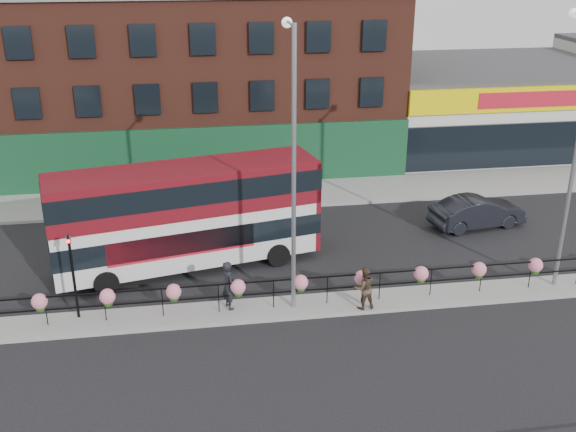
{
  "coord_description": "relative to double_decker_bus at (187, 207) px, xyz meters",
  "views": [
    {
      "loc": [
        -3.8,
        -21.46,
        12.65
      ],
      "look_at": [
        0.0,
        3.0,
        2.5
      ],
      "focal_mm": 42.0,
      "sensor_mm": 36.0,
      "label": 1
    }
  ],
  "objects": [
    {
      "name": "ground",
      "position": [
        3.95,
        -4.14,
        -2.69
      ],
      "size": [
        120.0,
        120.0,
        0.0
      ],
      "primitive_type": "plane",
      "color": "black",
      "rests_on": "ground"
    },
    {
      "name": "north_pavement",
      "position": [
        3.95,
        7.86,
        -2.61
      ],
      "size": [
        60.0,
        4.0,
        0.15
      ],
      "primitive_type": "cube",
      "color": "gray",
      "rests_on": "ground"
    },
    {
      "name": "median",
      "position": [
        3.95,
        -4.14,
        -2.61
      ],
      "size": [
        60.0,
        1.6,
        0.15
      ],
      "primitive_type": "cube",
      "color": "gray",
      "rests_on": "ground"
    },
    {
      "name": "brick_building",
      "position": [
        -0.05,
        15.82,
        2.44
      ],
      "size": [
        25.0,
        12.21,
        10.3
      ],
      "color": "brown",
      "rests_on": "ground"
    },
    {
      "name": "supermarket",
      "position": [
        19.95,
        15.76,
        -0.04
      ],
      "size": [
        15.0,
        12.25,
        5.3
      ],
      "color": "silver",
      "rests_on": "ground"
    },
    {
      "name": "median_railing",
      "position": [
        3.95,
        -4.14,
        -1.64
      ],
      "size": [
        30.04,
        0.56,
        1.23
      ],
      "color": "black",
      "rests_on": "median"
    },
    {
      "name": "double_decker_bus",
      "position": [
        0.0,
        0.0,
        0.0
      ],
      "size": [
        11.12,
        4.74,
        4.38
      ],
      "color": "silver",
      "rests_on": "ground"
    },
    {
      "name": "car",
      "position": [
        13.54,
        2.2,
        -1.94
      ],
      "size": [
        3.05,
        5.04,
        1.49
      ],
      "primitive_type": "imported",
      "rotation": [
        0.0,
        0.0,
        1.74
      ],
      "color": "black",
      "rests_on": "ground"
    },
    {
      "name": "pedestrian_a",
      "position": [
        1.33,
        -3.91,
        -1.61
      ],
      "size": [
        0.97,
        0.89,
        1.87
      ],
      "primitive_type": "imported",
      "rotation": [
        0.0,
        0.0,
        1.92
      ],
      "color": "black",
      "rests_on": "median"
    },
    {
      "name": "pedestrian_b",
      "position": [
        6.19,
        -4.69,
        -1.72
      ],
      "size": [
        0.95,
        0.81,
        1.63
      ],
      "primitive_type": "imported",
      "rotation": [
        0.0,
        0.0,
        3.27
      ],
      "color": "#453527",
      "rests_on": "median"
    },
    {
      "name": "lamp_column_west",
      "position": [
        3.67,
        -3.92,
        3.47
      ],
      "size": [
        0.36,
        1.78,
        10.15
      ],
      "color": "gray",
      "rests_on": "median"
    },
    {
      "name": "lamp_column_east",
      "position": [
        14.07,
        -3.79,
        3.55
      ],
      "size": [
        0.37,
        1.8,
        10.28
      ],
      "color": "gray",
      "rests_on": "median"
    },
    {
      "name": "traffic_light_median",
      "position": [
        -4.05,
        -3.74,
        -0.22
      ],
      "size": [
        0.15,
        0.28,
        3.65
      ],
      "color": "black",
      "rests_on": "median"
    }
  ]
}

